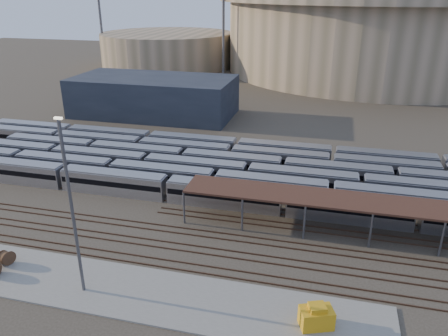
% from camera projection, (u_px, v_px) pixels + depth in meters
% --- Properties ---
extents(ground, '(420.00, 420.00, 0.00)m').
position_uv_depth(ground, '(236.00, 234.00, 60.67)').
color(ground, '#383026').
rests_on(ground, ground).
extents(apron, '(50.00, 9.00, 0.20)m').
position_uv_depth(apron, '(162.00, 297.00, 48.35)').
color(apron, gray).
rests_on(apron, ground).
extents(subway_trains, '(124.34, 23.90, 3.60)m').
position_uv_depth(subway_trains, '(248.00, 171.00, 76.99)').
color(subway_trains, silver).
rests_on(subway_trains, ground).
extents(inspection_shed, '(60.30, 6.00, 5.30)m').
position_uv_depth(inspection_shed, '(406.00, 208.00, 57.32)').
color(inspection_shed, '#555459').
rests_on(inspection_shed, ground).
extents(empty_tracks, '(170.00, 9.62, 0.18)m').
position_uv_depth(empty_tracks, '(227.00, 254.00, 56.16)').
color(empty_tracks, '#4C3323').
rests_on(empty_tracks, ground).
extents(stadium, '(124.00, 124.00, 32.50)m').
position_uv_depth(stadium, '(375.00, 29.00, 173.93)').
color(stadium, tan).
rests_on(stadium, ground).
extents(secondary_arena, '(56.00, 56.00, 14.00)m').
position_uv_depth(secondary_arena, '(168.00, 49.00, 188.01)').
color(secondary_arena, tan).
rests_on(secondary_arena, ground).
extents(service_building, '(42.00, 20.00, 10.00)m').
position_uv_depth(service_building, '(154.00, 96.00, 115.96)').
color(service_building, '#1E232D').
rests_on(service_building, ground).
extents(floodlight_0, '(4.00, 1.00, 38.40)m').
position_uv_depth(floodlight_0, '(223.00, 20.00, 158.03)').
color(floodlight_0, '#555459').
rests_on(floodlight_0, ground).
extents(floodlight_1, '(4.00, 1.00, 38.40)m').
position_uv_depth(floodlight_1, '(100.00, 16.00, 179.53)').
color(floodlight_1, '#555459').
rests_on(floodlight_1, ground).
extents(floodlight_3, '(4.00, 1.00, 38.40)m').
position_uv_depth(floodlight_3, '(293.00, 14.00, 198.21)').
color(floodlight_3, '#555459').
rests_on(floodlight_3, ground).
extents(cable_reel_east, '(1.61, 2.06, 1.82)m').
position_uv_depth(cable_reel_east, '(6.00, 258.00, 53.52)').
color(cable_reel_east, brown).
rests_on(cable_reel_east, apron).
extents(yard_light_pole, '(0.80, 0.36, 20.15)m').
position_uv_depth(yard_light_pole, '(72.00, 210.00, 45.43)').
color(yard_light_pole, '#555459').
rests_on(yard_light_pole, apron).
extents(yellow_equipment, '(3.79, 3.09, 2.04)m').
position_uv_depth(yellow_equipment, '(316.00, 318.00, 43.67)').
color(yellow_equipment, gold).
rests_on(yellow_equipment, apron).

